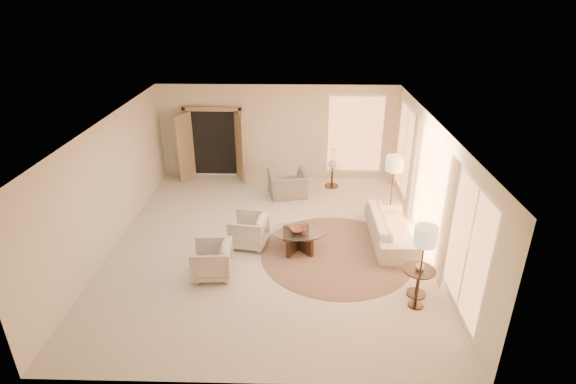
{
  "coord_description": "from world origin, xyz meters",
  "views": [
    {
      "loc": [
        0.63,
        -8.83,
        5.35
      ],
      "look_at": [
        0.4,
        0.4,
        1.1
      ],
      "focal_mm": 28.0,
      "sensor_mm": 36.0,
      "label": 1
    }
  ],
  "objects_px": {
    "floor_lamp_far": "(425,240)",
    "side_vase": "(333,163)",
    "end_vase": "(420,266)",
    "coffee_table": "(298,238)",
    "sofa": "(391,228)",
    "side_table": "(332,175)",
    "floor_lamp_near": "(394,167)",
    "armchair_left": "(249,229)",
    "accent_chair": "(288,181)",
    "armchair_right": "(212,259)",
    "end_table": "(418,277)",
    "bowl": "(298,229)"
  },
  "relations": [
    {
      "from": "coffee_table",
      "to": "armchair_right",
      "type": "bearing_deg",
      "value": -148.69
    },
    {
      "from": "floor_lamp_far",
      "to": "accent_chair",
      "type": "bearing_deg",
      "value": 117.64
    },
    {
      "from": "sofa",
      "to": "side_table",
      "type": "height_order",
      "value": "sofa"
    },
    {
      "from": "armchair_right",
      "to": "side_vase",
      "type": "relative_size",
      "value": 2.99
    },
    {
      "from": "coffee_table",
      "to": "bowl",
      "type": "bearing_deg",
      "value": -90.0
    },
    {
      "from": "armchair_right",
      "to": "end_vase",
      "type": "bearing_deg",
      "value": 78.95
    },
    {
      "from": "armchair_right",
      "to": "side_table",
      "type": "xyz_separation_m",
      "value": [
        2.69,
        4.52,
        -0.03
      ]
    },
    {
      "from": "floor_lamp_near",
      "to": "end_vase",
      "type": "bearing_deg",
      "value": -90.0
    },
    {
      "from": "end_vase",
      "to": "bowl",
      "type": "bearing_deg",
      "value": 145.3
    },
    {
      "from": "end_table",
      "to": "armchair_right",
      "type": "bearing_deg",
      "value": 172.52
    },
    {
      "from": "side_vase",
      "to": "end_vase",
      "type": "bearing_deg",
      "value": -75.64
    },
    {
      "from": "accent_chair",
      "to": "end_vase",
      "type": "xyz_separation_m",
      "value": [
        2.55,
        -4.36,
        0.19
      ]
    },
    {
      "from": "side_table",
      "to": "bowl",
      "type": "distance_m",
      "value": 3.61
    },
    {
      "from": "end_vase",
      "to": "coffee_table",
      "type": "bearing_deg",
      "value": 145.3
    },
    {
      "from": "armchair_left",
      "to": "bowl",
      "type": "distance_m",
      "value": 1.12
    },
    {
      "from": "bowl",
      "to": "armchair_left",
      "type": "bearing_deg",
      "value": 171.94
    },
    {
      "from": "sofa",
      "to": "side_table",
      "type": "xyz_separation_m",
      "value": [
        -1.15,
        3.05,
        0.04
      ]
    },
    {
      "from": "end_table",
      "to": "bowl",
      "type": "xyz_separation_m",
      "value": [
        -2.27,
        1.57,
        0.11
      ]
    },
    {
      "from": "accent_chair",
      "to": "side_table",
      "type": "bearing_deg",
      "value": -163.66
    },
    {
      "from": "floor_lamp_near",
      "to": "end_vase",
      "type": "xyz_separation_m",
      "value": [
        0.0,
        -2.93,
        -0.81
      ]
    },
    {
      "from": "floor_lamp_near",
      "to": "side_vase",
      "type": "relative_size",
      "value": 6.51
    },
    {
      "from": "armchair_left",
      "to": "end_table",
      "type": "height_order",
      "value": "armchair_left"
    },
    {
      "from": "armchair_left",
      "to": "side_table",
      "type": "bearing_deg",
      "value": 157.55
    },
    {
      "from": "floor_lamp_near",
      "to": "side_vase",
      "type": "distance_m",
      "value": 2.58
    },
    {
      "from": "floor_lamp_near",
      "to": "side_table",
      "type": "bearing_deg",
      "value": 121.46
    },
    {
      "from": "accent_chair",
      "to": "end_vase",
      "type": "relative_size",
      "value": 6.1
    },
    {
      "from": "armchair_left",
      "to": "side_vase",
      "type": "height_order",
      "value": "side_vase"
    },
    {
      "from": "armchair_right",
      "to": "end_vase",
      "type": "relative_size",
      "value": 4.55
    },
    {
      "from": "accent_chair",
      "to": "bowl",
      "type": "relative_size",
      "value": 3.0
    },
    {
      "from": "floor_lamp_near",
      "to": "bowl",
      "type": "height_order",
      "value": "floor_lamp_near"
    },
    {
      "from": "end_table",
      "to": "side_vase",
      "type": "height_order",
      "value": "side_vase"
    },
    {
      "from": "end_table",
      "to": "side_table",
      "type": "bearing_deg",
      "value": 104.36
    },
    {
      "from": "end_table",
      "to": "floor_lamp_far",
      "type": "xyz_separation_m",
      "value": [
        -0.09,
        -0.34,
        1.02
      ]
    },
    {
      "from": "accent_chair",
      "to": "armchair_left",
      "type": "bearing_deg",
      "value": 60.32
    },
    {
      "from": "armchair_right",
      "to": "side_vase",
      "type": "distance_m",
      "value": 5.27
    },
    {
      "from": "side_table",
      "to": "end_table",
      "type": "bearing_deg",
      "value": -75.64
    },
    {
      "from": "floor_lamp_far",
      "to": "coffee_table",
      "type": "bearing_deg",
      "value": 138.81
    },
    {
      "from": "floor_lamp_far",
      "to": "side_vase",
      "type": "bearing_deg",
      "value": 102.6
    },
    {
      "from": "side_table",
      "to": "floor_lamp_far",
      "type": "distance_m",
      "value": 5.61
    },
    {
      "from": "accent_chair",
      "to": "coffee_table",
      "type": "xyz_separation_m",
      "value": [
        0.28,
        -2.79,
        -0.18
      ]
    },
    {
      "from": "armchair_right",
      "to": "side_table",
      "type": "height_order",
      "value": "armchair_right"
    },
    {
      "from": "armchair_left",
      "to": "accent_chair",
      "type": "height_order",
      "value": "accent_chair"
    },
    {
      "from": "bowl",
      "to": "accent_chair",
      "type": "bearing_deg",
      "value": 95.74
    },
    {
      "from": "accent_chair",
      "to": "side_vase",
      "type": "bearing_deg",
      "value": -163.66
    },
    {
      "from": "side_table",
      "to": "end_vase",
      "type": "height_order",
      "value": "end_vase"
    },
    {
      "from": "accent_chair",
      "to": "bowl",
      "type": "height_order",
      "value": "accent_chair"
    },
    {
      "from": "armchair_right",
      "to": "floor_lamp_far",
      "type": "relative_size",
      "value": 0.48
    },
    {
      "from": "end_table",
      "to": "end_vase",
      "type": "bearing_deg",
      "value": 180.0
    },
    {
      "from": "sofa",
      "to": "accent_chair",
      "type": "distance_m",
      "value": 3.38
    },
    {
      "from": "armchair_left",
      "to": "floor_lamp_near",
      "type": "height_order",
      "value": "floor_lamp_near"
    }
  ]
}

